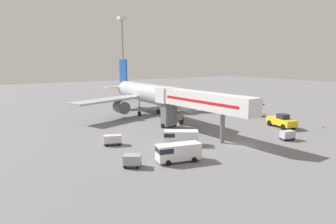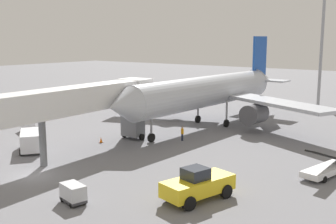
% 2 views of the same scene
% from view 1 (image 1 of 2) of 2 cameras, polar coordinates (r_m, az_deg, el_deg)
% --- Properties ---
extents(ground_plane, '(300.00, 300.00, 0.00)m').
position_cam_1_polar(ground_plane, '(47.53, 13.58, -6.01)').
color(ground_plane, slate).
extents(airplane_at_gate, '(37.75, 39.07, 12.93)m').
position_cam_1_polar(airplane_at_gate, '(70.15, -3.45, 3.38)').
color(airplane_at_gate, '#B7BCC6').
rests_on(airplane_at_gate, ground).
extents(jet_bridge, '(4.10, 22.14, 7.59)m').
position_cam_1_polar(jet_bridge, '(51.37, 5.22, 1.97)').
color(jet_bridge, silver).
rests_on(jet_bridge, ground).
extents(pushback_tug, '(3.85, 6.45, 2.66)m').
position_cam_1_polar(pushback_tug, '(61.63, 20.58, -1.61)').
color(pushback_tug, yellow).
rests_on(pushback_tug, ground).
extents(belt_loader_truck, '(3.07, 6.21, 2.96)m').
position_cam_1_polar(belt_loader_truck, '(73.83, 15.88, 0.03)').
color(belt_loader_truck, white).
rests_on(belt_loader_truck, ground).
extents(service_van_mid_right, '(5.89, 3.24, 2.31)m').
position_cam_1_polar(service_van_mid_right, '(38.42, 1.75, -7.45)').
color(service_van_mid_right, white).
rests_on(service_van_mid_right, ground).
extents(service_van_near_right, '(5.38, 4.68, 2.20)m').
position_cam_1_polar(service_van_near_right, '(45.98, 2.26, -4.66)').
color(service_van_near_right, white).
rests_on(service_van_near_right, ground).
extents(baggage_cart_near_center, '(2.38, 1.72, 1.52)m').
position_cam_1_polar(baggage_cart_near_center, '(52.32, 21.53, -4.04)').
color(baggage_cart_near_center, '#38383D').
rests_on(baggage_cart_near_center, ground).
extents(baggage_cart_mid_left, '(2.90, 2.14, 1.53)m').
position_cam_1_polar(baggage_cart_mid_left, '(46.63, -10.40, -5.13)').
color(baggage_cart_mid_left, '#38383D').
rests_on(baggage_cart_mid_left, ground).
extents(baggage_cart_mid_center, '(2.52, 2.39, 1.51)m').
position_cam_1_polar(baggage_cart_mid_center, '(36.96, -6.74, -9.00)').
color(baggage_cart_mid_center, '#38383D').
rests_on(baggage_cart_mid_center, ground).
extents(ground_crew_worker_foreground, '(0.45, 0.45, 1.80)m').
position_cam_1_polar(ground_crew_worker_foreground, '(63.58, 2.85, -0.93)').
color(ground_crew_worker_foreground, '#1E2333').
rests_on(ground_crew_worker_foreground, ground).
extents(safety_cone_alpha, '(0.33, 0.33, 0.51)m').
position_cam_1_polar(safety_cone_alpha, '(64.80, 27.13, -2.42)').
color(safety_cone_alpha, black).
rests_on(safety_cone_alpha, ground).
extents(safety_cone_bravo, '(0.45, 0.45, 0.68)m').
position_cam_1_polar(safety_cone_bravo, '(54.10, 0.91, -3.47)').
color(safety_cone_bravo, black).
rests_on(safety_cone_bravo, ground).
extents(apron_light_mast, '(2.40, 2.40, 26.03)m').
position_cam_1_polar(apron_light_mast, '(97.98, -8.57, 12.72)').
color(apron_light_mast, '#93969B').
rests_on(apron_light_mast, ground).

